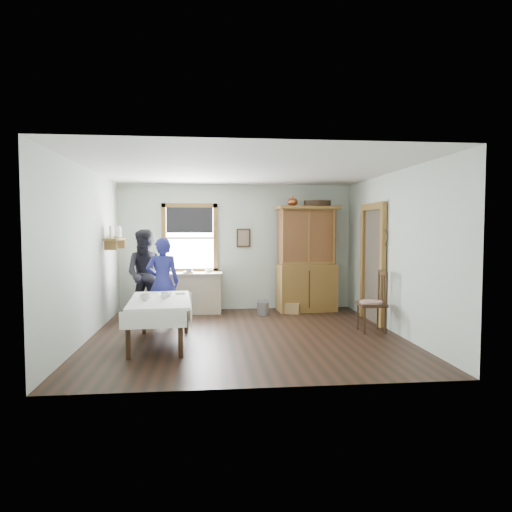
% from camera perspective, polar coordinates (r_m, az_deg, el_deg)
% --- Properties ---
extents(room, '(5.01, 5.01, 2.70)m').
position_cam_1_polar(room, '(7.40, -1.28, 0.36)').
color(room, black).
rests_on(room, ground).
extents(window, '(1.18, 0.07, 1.48)m').
position_cam_1_polar(window, '(9.84, -8.27, 2.73)').
color(window, white).
rests_on(window, room).
extents(doorway, '(0.09, 1.14, 2.22)m').
position_cam_1_polar(doorway, '(8.79, 14.43, -0.50)').
color(doorway, '#41392E').
rests_on(doorway, room).
extents(wall_shelf, '(0.24, 1.00, 0.44)m').
position_cam_1_polar(wall_shelf, '(9.08, -17.19, 2.17)').
color(wall_shelf, brown).
rests_on(wall_shelf, room).
extents(framed_picture, '(0.30, 0.04, 0.40)m').
position_cam_1_polar(framed_picture, '(9.86, -1.57, 2.27)').
color(framed_picture, '#362113').
rests_on(framed_picture, room).
extents(rug_beater, '(0.01, 0.27, 0.27)m').
position_cam_1_polar(rug_beater, '(8.25, 15.78, 3.11)').
color(rug_beater, black).
rests_on(rug_beater, room).
extents(work_counter, '(1.50, 0.63, 0.84)m').
position_cam_1_polar(work_counter, '(9.62, -8.62, -4.55)').
color(work_counter, '#C4B388').
rests_on(work_counter, room).
extents(china_hutch, '(1.35, 0.73, 2.22)m').
position_cam_1_polar(china_hutch, '(9.72, 6.35, -0.36)').
color(china_hutch, brown).
rests_on(china_hutch, room).
extents(dining_table, '(1.02, 1.79, 0.69)m').
position_cam_1_polar(dining_table, '(7.07, -11.87, -8.05)').
color(dining_table, white).
rests_on(dining_table, room).
extents(spindle_chair, '(0.50, 0.50, 1.04)m').
position_cam_1_polar(spindle_chair, '(7.97, 14.25, -5.52)').
color(spindle_chair, '#362113').
rests_on(spindle_chair, room).
extents(pail, '(0.26, 0.26, 0.26)m').
position_cam_1_polar(pail, '(9.31, 0.88, -6.57)').
color(pail, gray).
rests_on(pail, room).
extents(wicker_basket, '(0.44, 0.38, 0.22)m').
position_cam_1_polar(wicker_basket, '(9.53, 4.39, -6.48)').
color(wicker_basket, '#9D7247').
rests_on(wicker_basket, room).
extents(woman_blue, '(0.56, 0.38, 1.47)m').
position_cam_1_polar(woman_blue, '(8.29, -11.58, -3.64)').
color(woman_blue, navy).
rests_on(woman_blue, room).
extents(figure_dark, '(0.82, 0.66, 1.61)m').
position_cam_1_polar(figure_dark, '(9.00, -13.46, -2.68)').
color(figure_dark, black).
rests_on(figure_dark, room).
extents(table_cup_a, '(0.16, 0.16, 0.10)m').
position_cam_1_polar(table_cup_a, '(6.89, -13.76, -5.03)').
color(table_cup_a, silver).
rests_on(table_cup_a, dining_table).
extents(table_cup_b, '(0.11, 0.11, 0.10)m').
position_cam_1_polar(table_cup_b, '(7.02, -11.38, -4.85)').
color(table_cup_b, silver).
rests_on(table_cup_b, dining_table).
extents(table_bowl, '(0.25, 0.25, 0.06)m').
position_cam_1_polar(table_bowl, '(7.24, -11.20, -4.78)').
color(table_bowl, silver).
rests_on(table_bowl, dining_table).
extents(counter_book, '(0.19, 0.25, 0.02)m').
position_cam_1_polar(counter_book, '(9.50, -9.12, -2.02)').
color(counter_book, '#725F4C').
rests_on(counter_book, work_counter).
extents(counter_bowl, '(0.20, 0.20, 0.06)m').
position_cam_1_polar(counter_bowl, '(9.59, -5.92, -1.85)').
color(counter_bowl, silver).
rests_on(counter_bowl, work_counter).
extents(shelf_bowl, '(0.22, 0.22, 0.05)m').
position_cam_1_polar(shelf_bowl, '(9.09, -17.17, 2.32)').
color(shelf_bowl, silver).
rests_on(shelf_bowl, wall_shelf).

